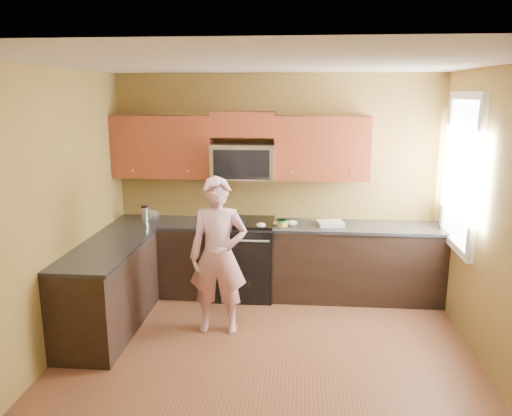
# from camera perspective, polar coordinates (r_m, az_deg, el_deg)

# --- Properties ---
(floor) EXTENTS (4.00, 4.00, 0.00)m
(floor) POSITION_cam_1_polar(r_m,az_deg,el_deg) (4.86, 1.03, -17.54)
(floor) COLOR brown
(floor) RESTS_ON ground
(ceiling) EXTENTS (4.00, 4.00, 0.00)m
(ceiling) POSITION_cam_1_polar(r_m,az_deg,el_deg) (4.19, 1.19, 16.14)
(ceiling) COLOR white
(ceiling) RESTS_ON ground
(wall_back) EXTENTS (4.00, 0.00, 4.00)m
(wall_back) POSITION_cam_1_polar(r_m,az_deg,el_deg) (6.28, 2.39, 2.73)
(wall_back) COLOR brown
(wall_back) RESTS_ON ground
(wall_front) EXTENTS (4.00, 0.00, 4.00)m
(wall_front) POSITION_cam_1_polar(r_m,az_deg,el_deg) (2.47, -2.28, -14.05)
(wall_front) COLOR brown
(wall_front) RESTS_ON ground
(wall_left) EXTENTS (0.00, 4.00, 4.00)m
(wall_left) POSITION_cam_1_polar(r_m,az_deg,el_deg) (4.89, -22.96, -1.28)
(wall_left) COLOR brown
(wall_left) RESTS_ON ground
(wall_right) EXTENTS (0.00, 4.00, 4.00)m
(wall_right) POSITION_cam_1_polar(r_m,az_deg,el_deg) (4.65, 26.53, -2.34)
(wall_right) COLOR brown
(wall_right) RESTS_ON ground
(cabinet_back_run) EXTENTS (4.00, 0.60, 0.88)m
(cabinet_back_run) POSITION_cam_1_polar(r_m,az_deg,el_deg) (6.22, 2.17, -6.04)
(cabinet_back_run) COLOR black
(cabinet_back_run) RESTS_ON floor
(cabinet_left_run) EXTENTS (0.60, 1.60, 0.88)m
(cabinet_left_run) POSITION_cam_1_polar(r_m,az_deg,el_deg) (5.56, -16.47, -8.98)
(cabinet_left_run) COLOR black
(cabinet_left_run) RESTS_ON floor
(countertop_back) EXTENTS (4.00, 0.62, 0.04)m
(countertop_back) POSITION_cam_1_polar(r_m,az_deg,el_deg) (6.08, 2.21, -1.97)
(countertop_back) COLOR black
(countertop_back) RESTS_ON cabinet_back_run
(countertop_left) EXTENTS (0.62, 1.60, 0.04)m
(countertop_left) POSITION_cam_1_polar(r_m,az_deg,el_deg) (5.40, -16.68, -4.45)
(countertop_left) COLOR black
(countertop_left) RESTS_ON cabinet_left_run
(stove) EXTENTS (0.76, 0.65, 0.95)m
(stove) POSITION_cam_1_polar(r_m,az_deg,el_deg) (6.22, -1.53, -5.70)
(stove) COLOR black
(stove) RESTS_ON floor
(microwave) EXTENTS (0.76, 0.40, 0.42)m
(microwave) POSITION_cam_1_polar(r_m,az_deg,el_deg) (6.10, -1.45, 3.38)
(microwave) COLOR silver
(microwave) RESTS_ON wall_back
(upper_cab_left) EXTENTS (1.22, 0.33, 0.75)m
(upper_cab_left) POSITION_cam_1_polar(r_m,az_deg,el_deg) (6.32, -10.38, 3.51)
(upper_cab_left) COLOR maroon
(upper_cab_left) RESTS_ON wall_back
(upper_cab_right) EXTENTS (1.12, 0.33, 0.75)m
(upper_cab_right) POSITION_cam_1_polar(r_m,az_deg,el_deg) (6.10, 7.40, 3.28)
(upper_cab_right) COLOR maroon
(upper_cab_right) RESTS_ON wall_back
(upper_cab_over_mw) EXTENTS (0.76, 0.33, 0.30)m
(upper_cab_over_mw) POSITION_cam_1_polar(r_m,az_deg,el_deg) (6.06, -1.45, 9.50)
(upper_cab_over_mw) COLOR maroon
(upper_cab_over_mw) RESTS_ON wall_back
(window) EXTENTS (0.06, 1.06, 1.66)m
(window) POSITION_cam_1_polar(r_m,az_deg,el_deg) (5.70, 22.36, 3.75)
(window) COLOR white
(window) RESTS_ON wall_right
(woman) EXTENTS (0.62, 0.42, 1.65)m
(woman) POSITION_cam_1_polar(r_m,az_deg,el_deg) (5.21, -4.29, -5.45)
(woman) COLOR #D66B85
(woman) RESTS_ON floor
(frying_pan) EXTENTS (0.33, 0.50, 0.06)m
(frying_pan) POSITION_cam_1_polar(r_m,az_deg,el_deg) (5.99, -2.42, -1.70)
(frying_pan) COLOR black
(frying_pan) RESTS_ON stove
(butter_tub) EXTENTS (0.15, 0.15, 0.10)m
(butter_tub) POSITION_cam_1_polar(r_m,az_deg,el_deg) (5.97, 3.01, -2.05)
(butter_tub) COLOR gold
(butter_tub) RESTS_ON countertop_back
(toast_slice) EXTENTS (0.13, 0.13, 0.01)m
(toast_slice) POSITION_cam_1_polar(r_m,az_deg,el_deg) (6.06, 2.51, -1.76)
(toast_slice) COLOR #B27F47
(toast_slice) RESTS_ON countertop_back
(napkin_a) EXTENTS (0.11, 0.12, 0.06)m
(napkin_a) POSITION_cam_1_polar(r_m,az_deg,el_deg) (5.88, 0.58, -1.99)
(napkin_a) COLOR silver
(napkin_a) RESTS_ON countertop_back
(napkin_b) EXTENTS (0.14, 0.15, 0.07)m
(napkin_b) POSITION_cam_1_polar(r_m,az_deg,el_deg) (5.99, 4.15, -1.71)
(napkin_b) COLOR silver
(napkin_b) RESTS_ON countertop_back
(dish_towel) EXTENTS (0.34, 0.29, 0.05)m
(dish_towel) POSITION_cam_1_polar(r_m,az_deg,el_deg) (6.05, 8.46, -1.74)
(dish_towel) COLOR silver
(dish_towel) RESTS_ON countertop_back
(travel_mug) EXTENTS (0.10, 0.10, 0.19)m
(travel_mug) POSITION_cam_1_polar(r_m,az_deg,el_deg) (6.36, -12.47, -1.42)
(travel_mug) COLOR silver
(travel_mug) RESTS_ON countertop_back
(glass_a) EXTENTS (0.09, 0.09, 0.12)m
(glass_a) POSITION_cam_1_polar(r_m,az_deg,el_deg) (6.42, -11.91, -0.69)
(glass_a) COLOR silver
(glass_a) RESTS_ON countertop_back
(glass_b) EXTENTS (0.09, 0.09, 0.12)m
(glass_b) POSITION_cam_1_polar(r_m,az_deg,el_deg) (6.38, -11.32, -0.76)
(glass_b) COLOR silver
(glass_b) RESTS_ON countertop_back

